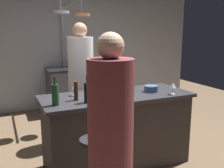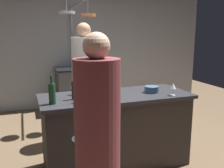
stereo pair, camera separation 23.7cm
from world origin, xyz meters
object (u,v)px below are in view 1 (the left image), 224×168
wine_bottle_white (120,89)px  mixing_bowl_wooden (103,96)px  guest_left (111,149)px  wine_glass_near_left_guest (119,88)px  pepper_mill (76,91)px  wine_glass_near_right_guest (74,87)px  wine_bottle_dark (87,92)px  stove_range (67,90)px  cutting_board (105,92)px  wine_bottle_green (55,94)px  chef (81,88)px  mixing_bowl_blue (151,89)px  wine_glass_by_chef (173,86)px

wine_bottle_white → mixing_bowl_wooden: size_ratio=1.41×
guest_left → wine_glass_near_left_guest: guest_left is taller
pepper_mill → wine_glass_near_right_guest: 0.21m
wine_bottle_dark → wine_glass_near_right_guest: bearing=98.3°
guest_left → wine_glass_near_left_guest: (0.51, 0.92, 0.25)m
stove_range → cutting_board: bearing=-92.6°
stove_range → wine_bottle_dark: (-0.43, -2.64, 0.56)m
guest_left → wine_bottle_dark: bearing=83.2°
pepper_mill → wine_bottle_green: (-0.25, -0.10, 0.01)m
cutting_board → wine_bottle_green: bearing=-156.5°
stove_range → chef: size_ratio=0.50×
wine_bottle_white → mixing_bowl_blue: wine_bottle_white is taller
pepper_mill → mixing_bowl_blue: bearing=0.6°
pepper_mill → wine_bottle_green: wine_bottle_green is taller
guest_left → wine_glass_by_chef: 1.39m
wine_bottle_green → wine_glass_near_right_guest: wine_bottle_green is taller
wine_bottle_green → mixing_bowl_wooden: bearing=2.6°
wine_glass_by_chef → chef: bearing=123.7°
stove_range → guest_left: 3.52m
mixing_bowl_blue → pepper_mill: bearing=-179.4°
wine_glass_near_left_guest → wine_bottle_white: bearing=-109.8°
stove_range → pepper_mill: pepper_mill is taller
mixing_bowl_wooden → stove_range: bearing=85.0°
wine_glass_by_chef → stove_range: bearing=102.7°
wine_bottle_white → mixing_bowl_wooden: wine_bottle_white is taller
cutting_board → pepper_mill: bearing=-156.1°
stove_range → wine_glass_near_right_guest: 2.41m
stove_range → mixing_bowl_blue: (0.45, -2.49, 0.49)m
pepper_mill → mixing_bowl_blue: (0.97, 0.01, -0.07)m
pepper_mill → wine_bottle_dark: wine_bottle_dark is taller
stove_range → wine_bottle_green: 2.77m
wine_bottle_dark → wine_bottle_white: same height
guest_left → wine_glass_by_chef: (1.14, 0.75, 0.25)m
wine_glass_by_chef → wine_bottle_white: bearing=175.2°
wine_bottle_dark → mixing_bowl_blue: 0.90m
wine_glass_near_right_guest → guest_left: bearing=-92.3°
wine_bottle_dark → wine_glass_near_left_guest: size_ratio=2.01×
wine_bottle_white → wine_glass_by_chef: 0.68m
wine_bottle_white → cutting_board: bearing=97.3°
wine_bottle_dark → mixing_bowl_blue: bearing=9.6°
cutting_board → pepper_mill: 0.46m
pepper_mill → mixing_bowl_blue: 0.97m
pepper_mill → wine_bottle_dark: 0.16m
wine_bottle_dark → wine_glass_by_chef: 1.05m
mixing_bowl_blue → wine_glass_near_right_guest: bearing=168.3°
mixing_bowl_wooden → mixing_bowl_blue: 0.69m
stove_range → mixing_bowl_wooden: size_ratio=4.28×
cutting_board → wine_glass_near_right_guest: wine_glass_near_right_guest is taller
cutting_board → wine_glass_near_right_guest: size_ratio=2.19×
guest_left → wine_glass_by_chef: size_ratio=11.20×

